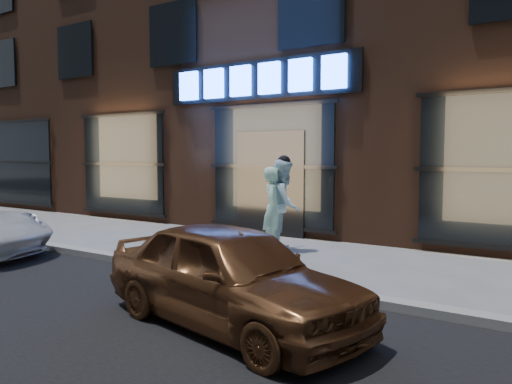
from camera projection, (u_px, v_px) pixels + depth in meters
ground at (146, 267)px, 8.35m from camera, size 90.00×90.00×0.00m
curb at (146, 263)px, 8.34m from camera, size 60.00×0.25×0.12m
storefront_building at (344, 42)px, 14.60m from camera, size 30.20×8.28×10.30m
man_bowtie at (273, 209)px, 9.62m from camera, size 0.61×0.70×1.63m
man_cap at (284, 205)px, 9.75m from camera, size 0.93×1.04×1.78m
gold_sedan at (231, 275)px, 5.41m from camera, size 3.56×2.03×1.14m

